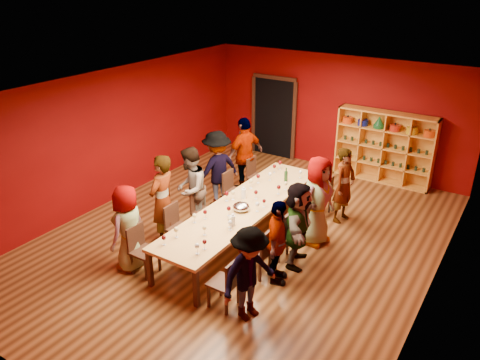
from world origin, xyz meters
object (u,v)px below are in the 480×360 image
at_px(chair_person_left_4, 255,174).
at_px(chair_person_right_0, 227,281).
at_px(person_left_3, 217,169).
at_px(person_right_4, 344,185).
at_px(tasting_table, 244,207).
at_px(chair_person_right_4, 324,194).
at_px(person_right_2, 298,224).
at_px(person_right_3, 317,201).
at_px(chair_person_left_0, 141,247).
at_px(chair_person_right_2, 279,234).
at_px(chair_person_left_3, 232,189).
at_px(chair_person_left_1, 176,224).
at_px(chair_person_left_2, 201,208).
at_px(person_left_4, 245,155).
at_px(person_right_1, 277,243).
at_px(person_left_1, 162,200).
at_px(spittoon_bowl, 241,207).
at_px(shelving_unit, 385,144).
at_px(wine_bottle, 286,176).
at_px(person_right_0, 249,274).
at_px(person_left_0, 128,228).
at_px(person_left_2, 190,189).
at_px(chair_person_right_3, 301,215).
at_px(chair_person_right_1, 261,251).

distance_m(chair_person_left_4, chair_person_right_0, 4.24).
height_order(person_left_3, person_right_4, person_left_3).
bearing_deg(tasting_table, chair_person_right_4, 62.90).
xyz_separation_m(person_right_2, person_right_3, (-0.04, 0.88, 0.09)).
height_order(chair_person_left_0, chair_person_right_2, same).
bearing_deg(chair_person_left_4, chair_person_left_3, -90.00).
height_order(tasting_table, chair_person_left_1, chair_person_left_1).
xyz_separation_m(chair_person_left_0, chair_person_left_2, (0.00, 1.73, 0.00)).
distance_m(person_left_4, person_right_1, 3.71).
bearing_deg(person_left_4, person_left_1, 15.18).
distance_m(chair_person_left_4, spittoon_bowl, 2.40).
bearing_deg(spittoon_bowl, tasting_table, 109.52).
relative_size(shelving_unit, chair_person_left_4, 2.70).
xyz_separation_m(person_left_1, person_left_4, (0.02, 2.89, -0.00)).
xyz_separation_m(person_right_4, wine_bottle, (-1.19, -0.34, 0.05)).
relative_size(person_left_3, person_right_0, 1.13).
xyz_separation_m(chair_person_left_2, person_right_0, (2.22, -1.72, 0.28)).
distance_m(chair_person_right_0, person_right_4, 3.73).
relative_size(person_left_0, person_right_2, 0.99).
bearing_deg(tasting_table, person_left_0, -121.43).
bearing_deg(shelving_unit, chair_person_right_0, -94.47).
bearing_deg(chair_person_left_3, person_left_2, -102.67).
relative_size(chair_person_left_2, person_left_3, 0.51).
height_order(chair_person_right_2, chair_person_right_4, same).
relative_size(shelving_unit, person_right_1, 1.57).
xyz_separation_m(person_left_0, person_right_0, (2.49, 0.02, -0.02)).
distance_m(chair_person_left_1, person_right_0, 2.42).
relative_size(shelving_unit, chair_person_left_3, 2.70).
height_order(chair_person_right_0, chair_person_right_3, same).
xyz_separation_m(tasting_table, chair_person_right_2, (0.91, -0.22, -0.20)).
bearing_deg(person_right_2, chair_person_left_0, 111.93).
xyz_separation_m(chair_person_right_1, person_right_4, (0.43, 2.67, 0.32)).
xyz_separation_m(chair_person_right_2, wine_bottle, (-0.76, 1.66, 0.37)).
height_order(chair_person_left_2, spittoon_bowl, spittoon_bowl).
height_order(person_left_0, person_left_2, person_left_2).
height_order(person_left_0, chair_person_left_2, person_left_0).
bearing_deg(chair_person_right_0, person_right_1, 73.10).
height_order(tasting_table, chair_person_right_3, chair_person_right_3).
relative_size(person_left_2, person_left_3, 1.00).
height_order(chair_person_right_4, person_right_4, person_right_4).
relative_size(shelving_unit, person_right_2, 1.49).
relative_size(chair_person_left_3, chair_person_right_4, 1.00).
height_order(tasting_table, person_right_1, person_right_1).
bearing_deg(chair_person_left_3, chair_person_left_2, -90.00).
bearing_deg(chair_person_right_1, person_left_4, 126.85).
height_order(person_left_0, person_left_1, person_left_1).
bearing_deg(chair_person_right_4, chair_person_right_0, -90.00).
distance_m(chair_person_right_1, chair_person_right_2, 0.67).
distance_m(chair_person_left_3, chair_person_right_3, 1.84).
relative_size(person_right_2, person_right_3, 0.90).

